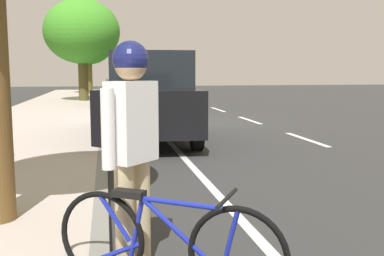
% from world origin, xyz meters
% --- Properties ---
extents(ground, '(70.55, 70.55, 0.00)m').
position_xyz_m(ground, '(0.00, 0.00, 0.00)').
color(ground, '#313131').
extents(sidewalk, '(3.56, 44.10, 0.17)m').
position_xyz_m(sidewalk, '(3.97, 0.00, 0.08)').
color(sidewalk, '#B6A9A0').
rests_on(sidewalk, ground).
extents(curb_edge, '(0.16, 44.10, 0.17)m').
position_xyz_m(curb_edge, '(2.11, 0.00, 0.08)').
color(curb_edge, gray).
rests_on(curb_edge, ground).
extents(lane_stripe_centre, '(0.14, 44.20, 0.01)m').
position_xyz_m(lane_stripe_centre, '(-2.56, 0.05, 0.00)').
color(lane_stripe_centre, white).
rests_on(lane_stripe_centre, ground).
extents(lane_stripe_bike_edge, '(0.12, 44.10, 0.01)m').
position_xyz_m(lane_stripe_bike_edge, '(0.64, 0.00, 0.00)').
color(lane_stripe_bike_edge, white).
rests_on(lane_stripe_bike_edge, ground).
extents(parked_sedan_white_nearest, '(1.92, 4.44, 1.52)m').
position_xyz_m(parked_sedan_white_nearest, '(0.97, -13.76, 0.75)').
color(parked_sedan_white_nearest, white).
rests_on(parked_sedan_white_nearest, ground).
extents(parked_suv_green_second, '(2.13, 4.78, 1.99)m').
position_xyz_m(parked_suv_green_second, '(0.95, -5.10, 1.03)').
color(parked_suv_green_second, '#1E512D').
rests_on(parked_suv_green_second, ground).
extents(parked_suv_black_mid, '(2.15, 4.79, 1.99)m').
position_xyz_m(parked_suv_black_mid, '(1.05, 3.65, 1.03)').
color(parked_suv_black_mid, black).
rests_on(parked_suv_black_mid, ground).
extents(bicycle_at_curb, '(1.52, 0.93, 0.76)m').
position_xyz_m(bicycle_at_curb, '(1.64, 10.87, 0.38)').
color(bicycle_at_curb, black).
rests_on(bicycle_at_curb, ground).
extents(cyclist_with_backpack, '(0.54, 0.55, 1.81)m').
position_xyz_m(cyclist_with_backpack, '(1.86, 10.40, 1.12)').
color(cyclist_with_backpack, '#C6B284').
rests_on(cyclist_with_backpack, ground).
extents(street_tree_near_cyclist, '(3.39, 3.39, 4.87)m').
position_xyz_m(street_tree_near_cyclist, '(3.07, -16.20, 3.50)').
color(street_tree_near_cyclist, brown).
rests_on(street_tree_near_cyclist, sidewalk).
extents(street_tree_mid_block, '(3.63, 3.63, 4.87)m').
position_xyz_m(street_tree_mid_block, '(3.07, -8.60, 3.46)').
color(street_tree_mid_block, '#4C4420').
rests_on(street_tree_mid_block, sidewalk).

